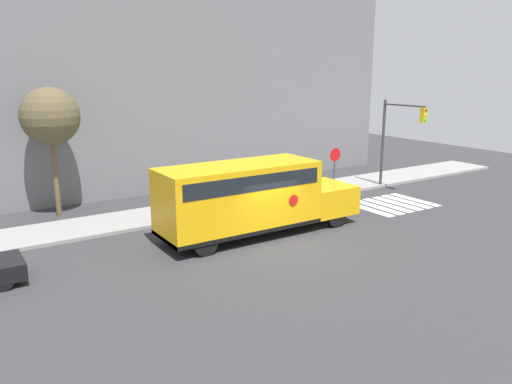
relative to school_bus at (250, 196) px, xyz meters
The scene contains 8 objects.
ground_plane 2.52m from the school_bus, 82.16° to the right, with size 60.00×60.00×0.00m, color #333335.
sidewalk_strip 5.00m from the school_bus, 87.00° to the left, with size 44.00×3.00×0.15m.
building_backdrop 12.09m from the school_bus, 88.74° to the left, with size 32.00×4.00×12.55m.
crosswalk_stripes 9.16m from the school_bus, ahead, with size 4.00×3.20×0.01m.
school_bus is the anchor object (origin of this frame).
stop_sign 9.14m from the school_bus, 25.61° to the left, with size 0.76×0.10×2.56m.
traffic_light 11.91m from the school_bus, 12.15° to the left, with size 0.28×3.00×5.19m.
tree_near_sidewalk 10.15m from the school_bus, 129.31° to the left, with size 2.69×2.69×6.12m.
Camera 1 is at (-11.04, -15.26, 6.82)m, focal length 35.00 mm.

